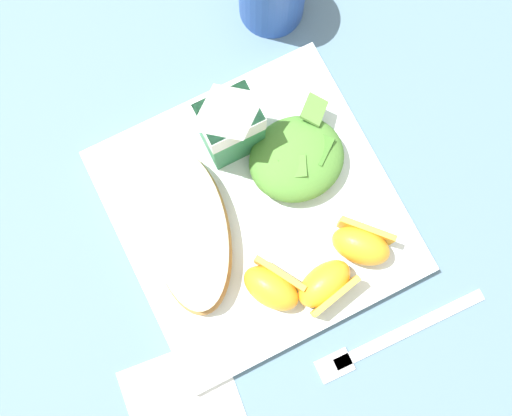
# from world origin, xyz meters

# --- Properties ---
(ground) EXTENTS (3.00, 3.00, 0.00)m
(ground) POSITION_xyz_m (0.00, 0.00, 0.00)
(ground) COLOR slate
(white_plate) EXTENTS (0.28, 0.28, 0.02)m
(white_plate) POSITION_xyz_m (0.00, 0.00, 0.01)
(white_plate) COLOR silver
(white_plate) RESTS_ON ground
(cheesy_pizza_bread) EXTENTS (0.12, 0.19, 0.04)m
(cheesy_pizza_bread) POSITION_xyz_m (-0.07, 0.01, 0.03)
(cheesy_pizza_bread) COLOR #B77F42
(cheesy_pizza_bread) RESTS_ON white_plate
(green_salad_pile) EXTENTS (0.11, 0.10, 0.04)m
(green_salad_pile) POSITION_xyz_m (0.06, 0.03, 0.04)
(green_salad_pile) COLOR #4C8433
(green_salad_pile) RESTS_ON white_plate
(milk_carton) EXTENTS (0.06, 0.04, 0.11)m
(milk_carton) POSITION_xyz_m (0.01, 0.08, 0.08)
(milk_carton) COLOR #2D8451
(milk_carton) RESTS_ON white_plate
(orange_wedge_front) EXTENTS (0.06, 0.07, 0.04)m
(orange_wedge_front) POSITION_xyz_m (-0.02, -0.08, 0.04)
(orange_wedge_front) COLOR orange
(orange_wedge_front) RESTS_ON white_plate
(orange_wedge_middle) EXTENTS (0.07, 0.05, 0.04)m
(orange_wedge_middle) POSITION_xyz_m (0.03, -0.10, 0.04)
(orange_wedge_middle) COLOR orange
(orange_wedge_middle) RESTS_ON white_plate
(orange_wedge_rear) EXTENTS (0.07, 0.07, 0.04)m
(orange_wedge_rear) POSITION_xyz_m (0.08, -0.08, 0.04)
(orange_wedge_rear) COLOR orange
(orange_wedge_rear) RESTS_ON white_plate
(paper_napkin) EXTENTS (0.12, 0.12, 0.00)m
(paper_napkin) POSITION_xyz_m (-0.15, -0.15, 0.00)
(paper_napkin) COLOR white
(paper_napkin) RESTS_ON ground
(metal_fork) EXTENTS (0.19, 0.03, 0.01)m
(metal_fork) POSITION_xyz_m (0.06, -0.18, 0.00)
(metal_fork) COLOR silver
(metal_fork) RESTS_ON ground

